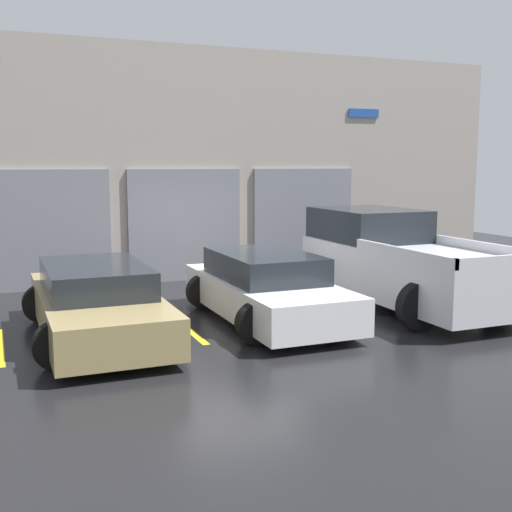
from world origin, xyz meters
TOP-DOWN VIEW (x-y plane):
  - ground_plane at (0.00, 0.00)m, footprint 28.00×28.00m
  - shophouse_building at (-0.01, 3.29)m, footprint 17.01×0.68m
  - pickup_truck at (2.97, -1.21)m, footprint 2.55×5.16m
  - sedan_white at (0.00, -1.47)m, footprint 2.16×4.35m
  - sedan_side at (-2.97, -1.47)m, footprint 2.19×4.61m
  - parking_stripe_far_left at (-4.45, -1.49)m, footprint 0.12×2.20m
  - parking_stripe_left at (-1.48, -1.49)m, footprint 0.12×2.20m
  - parking_stripe_centre at (1.48, -1.49)m, footprint 0.12×2.20m
  - parking_stripe_right at (4.45, -1.49)m, footprint 0.12×2.20m

SIDE VIEW (x-z plane):
  - ground_plane at x=0.00m, z-range 0.00..0.00m
  - parking_stripe_far_left at x=-4.45m, z-range 0.00..0.01m
  - parking_stripe_left at x=-1.48m, z-range 0.00..0.01m
  - parking_stripe_centre at x=1.48m, z-range 0.00..0.01m
  - parking_stripe_right at x=4.45m, z-range 0.00..0.01m
  - sedan_side at x=-2.97m, z-range -0.02..1.16m
  - sedan_white at x=0.00m, z-range -0.03..1.19m
  - pickup_truck at x=2.97m, z-range -0.05..1.78m
  - shophouse_building at x=-0.01m, z-range -0.04..5.49m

